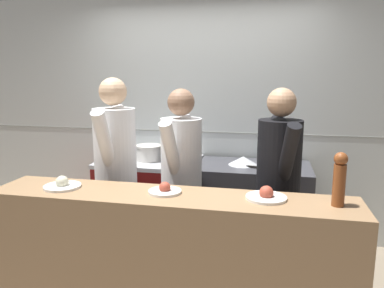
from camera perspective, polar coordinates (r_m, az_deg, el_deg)
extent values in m
cube|color=silver|center=(4.07, 1.97, 3.99)|extent=(8.00, 0.06, 2.60)
cube|color=gray|center=(4.06, 1.87, 1.84)|extent=(8.00, 0.00, 0.01)
cube|color=maroon|center=(4.01, -6.35, -8.94)|extent=(0.98, 0.70, 0.86)
cube|color=#B7BABF|center=(3.89, -6.48, -2.66)|extent=(1.00, 0.71, 0.04)
cube|color=#B7BABF|center=(3.69, -8.02, -9.67)|extent=(0.89, 0.03, 0.10)
cube|color=#38383D|center=(3.82, 9.21, -9.77)|extent=(1.09, 0.65, 0.89)
cube|color=black|center=(3.71, 8.76, -17.17)|extent=(1.07, 0.04, 0.10)
cube|color=#93704C|center=(2.74, -3.36, -17.43)|extent=(2.50, 0.45, 0.97)
cylinder|color=#2D2D33|center=(3.96, -11.34, -0.89)|extent=(0.24, 0.24, 0.18)
cylinder|color=#2D2D33|center=(3.94, -11.38, 0.33)|extent=(0.26, 0.26, 0.01)
cylinder|color=beige|center=(3.83, -6.60, -1.34)|extent=(0.25, 0.25, 0.16)
cylinder|color=beige|center=(3.82, -6.62, -0.27)|extent=(0.27, 0.27, 0.01)
cylinder|color=#2D2D33|center=(3.73, -2.15, -1.53)|extent=(0.28, 0.28, 0.17)
cylinder|color=#2D2D33|center=(3.72, -2.16, -0.38)|extent=(0.30, 0.30, 0.01)
cone|color=#B7BABF|center=(3.70, 7.82, -2.51)|extent=(0.29, 0.29, 0.08)
cube|color=#B7BABF|center=(3.56, 11.90, -3.80)|extent=(0.24, 0.08, 0.01)
cube|color=black|center=(3.59, 9.14, -3.46)|extent=(0.11, 0.04, 0.02)
cylinder|color=white|center=(2.85, -19.14, -6.12)|extent=(0.26, 0.26, 0.02)
sphere|color=beige|center=(2.84, -19.18, -5.49)|extent=(0.09, 0.09, 0.09)
cylinder|color=white|center=(2.58, -4.16, -7.24)|extent=(0.23, 0.23, 0.02)
sphere|color=#B24733|center=(2.57, -4.17, -6.62)|extent=(0.08, 0.08, 0.08)
cylinder|color=white|center=(2.50, 11.24, -8.01)|extent=(0.27, 0.27, 0.02)
sphere|color=#B24733|center=(2.49, 11.26, -7.29)|extent=(0.09, 0.09, 0.09)
cylinder|color=brown|center=(2.47, 21.49, -5.88)|extent=(0.08, 0.08, 0.26)
sphere|color=brown|center=(2.43, 21.75, -2.12)|extent=(0.08, 0.08, 0.08)
cube|color=black|center=(3.44, -11.17, -12.92)|extent=(0.31, 0.21, 0.82)
cylinder|color=white|center=(3.22, -11.64, -0.66)|extent=(0.37, 0.37, 0.67)
sphere|color=#D8AD84|center=(3.16, -11.97, 7.82)|extent=(0.23, 0.23, 0.23)
cylinder|color=white|center=(3.40, -10.43, 1.33)|extent=(0.12, 0.34, 0.56)
cylinder|color=white|center=(3.01, -13.12, 0.04)|extent=(0.12, 0.34, 0.56)
cube|color=black|center=(3.31, -1.58, -14.07)|extent=(0.31, 0.23, 0.78)
cylinder|color=white|center=(3.08, -1.64, -2.02)|extent=(0.38, 0.38, 0.64)
sphere|color=#8C664C|center=(3.01, -1.69, 6.39)|extent=(0.22, 0.22, 0.22)
cylinder|color=white|center=(3.25, -0.34, 0.00)|extent=(0.15, 0.33, 0.54)
cylinder|color=white|center=(2.89, -3.13, -1.38)|extent=(0.15, 0.33, 0.54)
cube|color=black|center=(3.22, 12.57, -15.06)|extent=(0.33, 0.26, 0.78)
cylinder|color=black|center=(2.98, 13.12, -2.58)|extent=(0.42, 0.42, 0.65)
sphere|color=tan|center=(2.91, 13.50, 6.19)|extent=(0.22, 0.22, 0.22)
cylinder|color=black|center=(3.15, 12.15, -0.41)|extent=(0.19, 0.34, 0.54)
cylinder|color=black|center=(2.78, 14.36, -2.00)|extent=(0.19, 0.34, 0.54)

